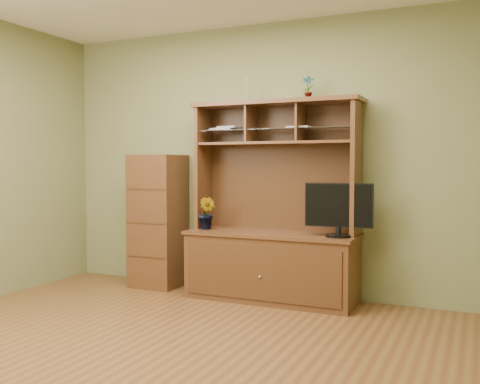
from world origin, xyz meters
The scene contains 8 objects.
room centered at (0.00, 0.00, 1.35)m, with size 4.54×4.04×2.74m.
media_hutch centered at (0.23, 1.73, 0.52)m, with size 1.66×0.61×1.90m.
monitor centered at (0.89, 1.65, 0.90)m, with size 0.61×0.23×0.48m.
orchid_plant centered at (-0.43, 1.65, 0.81)m, with size 0.18×0.14×0.32m, color #2C6021.
top_plant centered at (0.55, 1.80, 2.01)m, with size 0.12×0.08×0.23m, color #375D20.
reed_diffuser centered at (-0.07, 1.80, 2.00)m, with size 0.05×0.05×0.26m.
magazines centered at (-0.05, 1.80, 1.65)m, with size 1.03×0.19×0.04m.
side_cabinet centered at (-1.08, 1.76, 0.70)m, with size 0.50×0.45×1.39m.
Camera 1 is at (2.04, -3.02, 1.30)m, focal length 40.00 mm.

